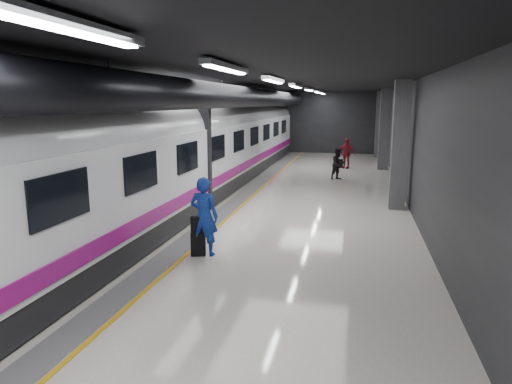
# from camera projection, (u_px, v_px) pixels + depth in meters

# --- Properties ---
(ground) EXTENTS (40.00, 40.00, 0.00)m
(ground) POSITION_uv_depth(u_px,v_px,m) (261.00, 215.00, 15.42)
(ground) COLOR silver
(ground) RESTS_ON ground
(platform_hall) EXTENTS (10.02, 40.02, 4.51)m
(platform_hall) POSITION_uv_depth(u_px,v_px,m) (258.00, 108.00, 15.71)
(platform_hall) COLOR black
(platform_hall) RESTS_ON ground
(train) EXTENTS (3.05, 38.00, 4.05)m
(train) POSITION_uv_depth(u_px,v_px,m) (169.00, 152.00, 15.70)
(train) COLOR black
(train) RESTS_ON ground
(traveler_main) EXTENTS (0.76, 0.54, 1.97)m
(traveler_main) POSITION_uv_depth(u_px,v_px,m) (204.00, 216.00, 11.21)
(traveler_main) COLOR blue
(traveler_main) RESTS_ON ground
(suitcase_main) EXTENTS (0.41, 0.32, 0.59)m
(suitcase_main) POSITION_uv_depth(u_px,v_px,m) (198.00, 244.00, 11.29)
(suitcase_main) COLOR black
(suitcase_main) RESTS_ON ground
(shoulder_bag) EXTENTS (0.33, 0.22, 0.40)m
(shoulder_bag) POSITION_uv_depth(u_px,v_px,m) (197.00, 224.00, 11.21)
(shoulder_bag) COLOR black
(shoulder_bag) RESTS_ON suitcase_main
(traveler_far_a) EXTENTS (0.95, 0.93, 1.54)m
(traveler_far_a) POSITION_uv_depth(u_px,v_px,m) (338.00, 164.00, 22.38)
(traveler_far_a) COLOR black
(traveler_far_a) RESTS_ON ground
(traveler_far_b) EXTENTS (1.10, 0.75, 1.74)m
(traveler_far_b) POSITION_uv_depth(u_px,v_px,m) (346.00, 153.00, 26.24)
(traveler_far_b) COLOR maroon
(traveler_far_b) RESTS_ON ground
(suitcase_far) EXTENTS (0.40, 0.32, 0.51)m
(suitcase_far) POSITION_uv_depth(u_px,v_px,m) (339.00, 164.00, 26.47)
(suitcase_far) COLOR black
(suitcase_far) RESTS_ON ground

